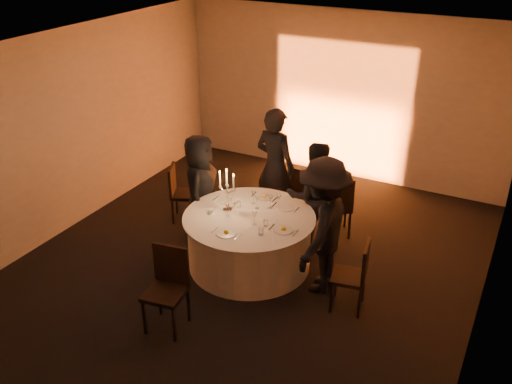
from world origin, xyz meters
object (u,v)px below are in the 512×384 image
at_px(guest_back_right, 314,196).
at_px(candelabra, 227,196).
at_px(chair_back_right, 337,203).
at_px(chair_front, 168,283).
at_px(chair_left, 180,190).
at_px(coffee_cup, 211,211).
at_px(guest_back_left, 275,167).
at_px(guest_left, 200,188).
at_px(guest_right, 323,226).
at_px(banquet_table, 249,241).
at_px(chair_right, 355,273).
at_px(chair_back_left, 301,188).

height_order(guest_back_right, candelabra, guest_back_right).
xyz_separation_m(chair_back_right, chair_front, (-1.04, -2.85, 0.02)).
relative_size(guest_back_right, candelabra, 2.58).
height_order(chair_left, coffee_cup, chair_left).
xyz_separation_m(guest_back_left, candelabra, (-0.11, -1.27, 0.05)).
xyz_separation_m(guest_left, guest_right, (2.08, -0.40, 0.10)).
xyz_separation_m(banquet_table, chair_right, (1.60, -0.26, 0.14)).
relative_size(chair_front, coffee_cup, 9.29).
bearing_deg(guest_back_left, candelabra, 95.34).
distance_m(chair_left, candelabra, 1.48).
relative_size(chair_back_left, candelabra, 1.35).
distance_m(chair_back_left, candelabra, 1.78).
height_order(chair_right, candelabra, candelabra).
xyz_separation_m(chair_left, candelabra, (1.25, -0.64, 0.47)).
bearing_deg(chair_back_left, chair_left, 29.98).
bearing_deg(coffee_cup, banquet_table, 17.51).
bearing_deg(guest_back_left, chair_front, 99.99).
distance_m(chair_back_right, candelabra, 1.77).
bearing_deg(chair_front, coffee_cup, 91.93).
height_order(chair_back_right, guest_left, guest_left).
relative_size(chair_left, guest_left, 0.57).
xyz_separation_m(guest_left, guest_back_right, (1.58, 0.53, -0.00)).
relative_size(chair_right, guest_back_right, 0.58).
distance_m(chair_back_left, guest_left, 1.71).
xyz_separation_m(chair_back_left, coffee_cup, (-0.55, -1.83, 0.33)).
relative_size(guest_right, candelabra, 2.91).
distance_m(guest_left, guest_back_left, 1.21).
xyz_separation_m(guest_back_right, guest_right, (0.50, -0.93, 0.10)).
bearing_deg(guest_back_left, chair_back_right, -168.71).
height_order(chair_front, guest_back_right, guest_back_right).
bearing_deg(chair_front, chair_back_right, 61.51).
distance_m(guest_back_left, guest_back_right, 0.90).
height_order(coffee_cup, candelabra, candelabra).
bearing_deg(chair_back_left, guest_back_left, 51.51).
bearing_deg(chair_front, chair_back_left, 76.23).
height_order(chair_back_right, candelabra, candelabra).
distance_m(guest_back_left, guest_right, 1.86).
xyz_separation_m(banquet_table, chair_back_right, (0.79, 1.31, 0.17)).
xyz_separation_m(chair_back_right, guest_right, (0.28, -1.34, 0.36)).
bearing_deg(chair_back_right, guest_right, 73.16).
relative_size(chair_back_left, chair_back_right, 0.86).
height_order(banquet_table, chair_left, chair_left).
bearing_deg(guest_right, coffee_cup, -87.03).
distance_m(chair_back_left, guest_back_left, 0.67).
bearing_deg(chair_front, chair_right, 26.35).
xyz_separation_m(banquet_table, chair_left, (-1.60, 0.66, 0.13)).
bearing_deg(guest_left, guest_back_right, -91.81).
xyz_separation_m(chair_back_left, guest_right, (1.02, -1.70, 0.44)).
height_order(banquet_table, coffee_cup, coffee_cup).
bearing_deg(guest_back_right, candelabra, 11.87).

